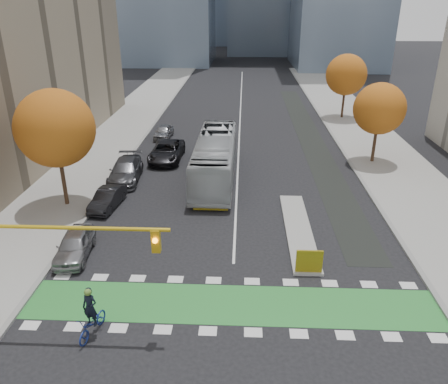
# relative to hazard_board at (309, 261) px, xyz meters

# --- Properties ---
(ground) EXTENTS (300.00, 300.00, 0.00)m
(ground) POSITION_rel_hazard_board_xyz_m (-4.00, -4.20, -0.80)
(ground) COLOR black
(ground) RESTS_ON ground
(sidewalk_west) EXTENTS (7.00, 120.00, 0.15)m
(sidewalk_west) POSITION_rel_hazard_board_xyz_m (-17.50, 15.80, -0.73)
(sidewalk_west) COLOR gray
(sidewalk_west) RESTS_ON ground
(sidewalk_east) EXTENTS (7.00, 120.00, 0.15)m
(sidewalk_east) POSITION_rel_hazard_board_xyz_m (9.50, 15.80, -0.73)
(sidewalk_east) COLOR gray
(sidewalk_east) RESTS_ON ground
(curb_west) EXTENTS (0.30, 120.00, 0.16)m
(curb_west) POSITION_rel_hazard_board_xyz_m (-14.00, 15.80, -0.73)
(curb_west) COLOR gray
(curb_west) RESTS_ON ground
(curb_east) EXTENTS (0.30, 120.00, 0.16)m
(curb_east) POSITION_rel_hazard_board_xyz_m (6.00, 15.80, -0.73)
(curb_east) COLOR gray
(curb_east) RESTS_ON ground
(bike_crossing) EXTENTS (20.00, 3.00, 0.01)m
(bike_crossing) POSITION_rel_hazard_board_xyz_m (-4.00, -2.70, -0.79)
(bike_crossing) COLOR #2A8133
(bike_crossing) RESTS_ON ground
(centre_line) EXTENTS (0.15, 70.00, 0.01)m
(centre_line) POSITION_rel_hazard_board_xyz_m (-4.00, 35.80, -0.80)
(centre_line) COLOR silver
(centre_line) RESTS_ON ground
(bike_lane_paint) EXTENTS (2.50, 50.00, 0.01)m
(bike_lane_paint) POSITION_rel_hazard_board_xyz_m (3.50, 25.80, -0.80)
(bike_lane_paint) COLOR black
(bike_lane_paint) RESTS_ON ground
(median_island) EXTENTS (1.60, 10.00, 0.16)m
(median_island) POSITION_rel_hazard_board_xyz_m (0.00, 4.80, -0.72)
(median_island) COLOR gray
(median_island) RESTS_ON ground
(hazard_board) EXTENTS (1.40, 0.12, 1.30)m
(hazard_board) POSITION_rel_hazard_board_xyz_m (0.00, 0.00, 0.00)
(hazard_board) COLOR yellow
(hazard_board) RESTS_ON median_island
(tree_west) EXTENTS (5.20, 5.20, 8.22)m
(tree_west) POSITION_rel_hazard_board_xyz_m (-16.00, 7.80, 4.82)
(tree_west) COLOR #332114
(tree_west) RESTS_ON ground
(tree_east_near) EXTENTS (4.40, 4.40, 7.08)m
(tree_east_near) POSITION_rel_hazard_board_xyz_m (8.00, 17.80, 4.06)
(tree_east_near) COLOR #332114
(tree_east_near) RESTS_ON ground
(tree_east_far) EXTENTS (4.80, 4.80, 7.65)m
(tree_east_far) POSITION_rel_hazard_board_xyz_m (8.50, 33.80, 4.44)
(tree_east_far) COLOR #332114
(tree_east_far) RESTS_ON ground
(traffic_signal_west) EXTENTS (8.53, 0.56, 5.20)m
(traffic_signal_west) POSITION_rel_hazard_board_xyz_m (-11.93, -4.71, 3.23)
(traffic_signal_west) COLOR #BF9914
(traffic_signal_west) RESTS_ON ground
(cyclist) EXTENTS (1.16, 2.16, 2.37)m
(cyclist) POSITION_rel_hazard_board_xyz_m (-9.97, -5.00, -0.01)
(cyclist) COLOR navy
(cyclist) RESTS_ON ground
(bus) EXTENTS (3.10, 12.78, 3.55)m
(bus) POSITION_rel_hazard_board_xyz_m (-5.80, 13.30, 0.98)
(bus) COLOR #AFB3B7
(bus) RESTS_ON ground
(parked_car_a) EXTENTS (2.05, 4.34, 1.44)m
(parked_car_a) POSITION_rel_hazard_board_xyz_m (-13.00, 1.22, -0.08)
(parked_car_a) COLOR gray
(parked_car_a) RESTS_ON ground
(parked_car_b) EXTENTS (1.86, 4.16, 1.33)m
(parked_car_b) POSITION_rel_hazard_board_xyz_m (-13.00, 7.60, -0.14)
(parked_car_b) COLOR black
(parked_car_b) RESTS_ON ground
(parked_car_c) EXTENTS (2.70, 5.81, 1.64)m
(parked_car_c) POSITION_rel_hazard_board_xyz_m (-13.00, 12.70, 0.02)
(parked_car_c) COLOR #47484C
(parked_car_c) RESTS_ON ground
(parked_car_d) EXTENTS (2.79, 5.92, 1.63)m
(parked_car_d) POSITION_rel_hazard_board_xyz_m (-10.50, 17.70, 0.02)
(parked_car_d) COLOR black
(parked_car_d) RESTS_ON ground
(parked_car_e) EXTENTS (1.82, 4.04, 1.35)m
(parked_car_e) POSITION_rel_hazard_board_xyz_m (-11.97, 24.53, -0.13)
(parked_car_e) COLOR gray
(parked_car_e) RESTS_ON ground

